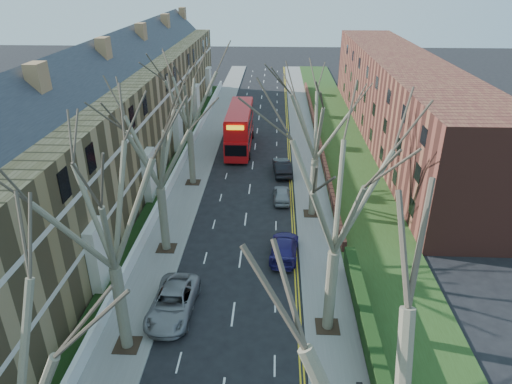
# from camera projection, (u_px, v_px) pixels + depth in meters

# --- Properties ---
(pavement_left) EXTENTS (3.00, 102.00, 0.12)m
(pavement_left) POSITION_uv_depth(u_px,v_px,m) (206.00, 145.00, 55.36)
(pavement_left) COLOR slate
(pavement_left) RESTS_ON ground
(pavement_right) EXTENTS (3.00, 102.00, 0.12)m
(pavement_right) POSITION_uv_depth(u_px,v_px,m) (305.00, 147.00, 54.89)
(pavement_right) COLOR slate
(pavement_right) RESTS_ON ground
(terrace_left) EXTENTS (9.70, 78.00, 13.60)m
(terrace_left) POSITION_uv_depth(u_px,v_px,m) (117.00, 120.00, 46.09)
(terrace_left) COLOR olive
(terrace_left) RESTS_ON ground
(flats_right) EXTENTS (13.97, 54.00, 10.00)m
(flats_right) POSITION_uv_depth(u_px,v_px,m) (399.00, 99.00, 55.88)
(flats_right) COLOR brown
(flats_right) RESTS_ON ground
(front_wall_left) EXTENTS (0.30, 78.00, 1.00)m
(front_wall_left) POSITION_uv_depth(u_px,v_px,m) (179.00, 166.00, 47.99)
(front_wall_left) COLOR white
(front_wall_left) RESTS_ON ground
(grass_verge_right) EXTENTS (6.00, 102.00, 0.06)m
(grass_verge_right) POSITION_uv_depth(u_px,v_px,m) (343.00, 147.00, 54.67)
(grass_verge_right) COLOR #253C16
(grass_verge_right) RESTS_ON ground
(tree_left_mid) EXTENTS (10.50, 10.50, 14.71)m
(tree_left_mid) POSITION_uv_depth(u_px,v_px,m) (103.00, 195.00, 21.55)
(tree_left_mid) COLOR #675F4A
(tree_left_mid) RESTS_ON ground
(tree_left_far) EXTENTS (10.15, 10.15, 14.22)m
(tree_left_far) POSITION_uv_depth(u_px,v_px,m) (155.00, 134.00, 30.67)
(tree_left_far) COLOR #675F4A
(tree_left_far) RESTS_ON ground
(tree_left_dist) EXTENTS (10.50, 10.50, 14.71)m
(tree_left_dist) POSITION_uv_depth(u_px,v_px,m) (187.00, 88.00, 41.32)
(tree_left_dist) COLOR #675F4A
(tree_left_dist) RESTS_ON ground
(tree_right_mid) EXTENTS (10.50, 10.50, 14.71)m
(tree_right_mid) POSITION_uv_depth(u_px,v_px,m) (340.00, 182.00, 22.89)
(tree_right_mid) COLOR #675F4A
(tree_right_mid) RESTS_ON ground
(tree_right_far) EXTENTS (10.15, 10.15, 14.22)m
(tree_right_far) POSITION_uv_depth(u_px,v_px,m) (318.00, 111.00, 35.61)
(tree_right_far) COLOR #675F4A
(tree_right_far) RESTS_ON ground
(double_decker_bus) EXTENTS (2.92, 11.51, 4.79)m
(double_decker_bus) POSITION_uv_depth(u_px,v_px,m) (240.00, 129.00, 53.60)
(double_decker_bus) COLOR red
(double_decker_bus) RESTS_ON ground
(car_left_far) EXTENTS (2.77, 5.63, 1.54)m
(car_left_far) POSITION_uv_depth(u_px,v_px,m) (173.00, 303.00, 27.98)
(car_left_far) COLOR gray
(car_left_far) RESTS_ON ground
(car_right_near) EXTENTS (2.38, 5.00, 1.41)m
(car_right_near) POSITION_uv_depth(u_px,v_px,m) (284.00, 247.00, 33.69)
(car_right_near) COLOR navy
(car_right_near) RESTS_ON ground
(car_right_mid) EXTENTS (1.59, 3.82, 1.29)m
(car_right_mid) POSITION_uv_depth(u_px,v_px,m) (282.00, 194.00, 41.86)
(car_right_mid) COLOR gray
(car_right_mid) RESTS_ON ground
(car_right_far) EXTENTS (2.08, 4.84, 1.55)m
(car_right_far) POSITION_uv_depth(u_px,v_px,m) (282.00, 167.00, 47.38)
(car_right_far) COLOR black
(car_right_far) RESTS_ON ground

